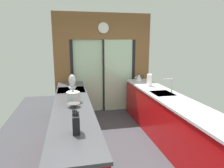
# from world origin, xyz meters

# --- Properties ---
(ground_plane) EXTENTS (5.04, 7.60, 0.02)m
(ground_plane) POSITION_xyz_m (0.00, 0.60, -0.01)
(ground_plane) COLOR #38383D
(back_wall_unit) EXTENTS (2.64, 0.12, 2.70)m
(back_wall_unit) POSITION_xyz_m (0.00, 2.40, 1.52)
(back_wall_unit) COLOR brown
(back_wall_unit) RESTS_ON ground_plane
(left_counter_run) EXTENTS (0.62, 3.80, 0.92)m
(left_counter_run) POSITION_xyz_m (-0.91, 0.13, 0.47)
(left_counter_run) COLOR #AD0C0F
(left_counter_run) RESTS_ON ground_plane
(right_counter_run) EXTENTS (0.62, 3.80, 0.92)m
(right_counter_run) POSITION_xyz_m (0.91, 0.30, 0.46)
(right_counter_run) COLOR #AD0C0F
(right_counter_run) RESTS_ON ground_plane
(sink_faucet) EXTENTS (0.19, 0.02, 0.30)m
(sink_faucet) POSITION_xyz_m (1.06, 0.55, 1.11)
(sink_faucet) COLOR #B7BABC
(sink_faucet) RESTS_ON right_counter_run
(oven_range) EXTENTS (0.60, 0.60, 0.92)m
(oven_range) POSITION_xyz_m (-0.91, 1.25, 0.46)
(oven_range) COLOR #B7BABC
(oven_range) RESTS_ON ground_plane
(mixing_bowl) EXTENTS (0.20, 0.20, 0.06)m
(mixing_bowl) POSITION_xyz_m (-0.89, 0.02, 0.95)
(mixing_bowl) COLOR #514C47
(mixing_bowl) RESTS_ON left_counter_run
(knife_block) EXTENTS (0.08, 0.14, 0.28)m
(knife_block) POSITION_xyz_m (-0.89, -0.96, 1.03)
(knife_block) COLOR black
(knife_block) RESTS_ON left_counter_run
(stand_mixer) EXTENTS (0.17, 0.27, 0.42)m
(stand_mixer) POSITION_xyz_m (-0.89, 0.71, 1.08)
(stand_mixer) COLOR #B7BABC
(stand_mixer) RESTS_ON left_counter_run
(stock_pot) EXTENTS (0.24, 0.24, 0.20)m
(stock_pot) POSITION_xyz_m (-0.89, 0.31, 1.01)
(stock_pot) COLOR #B7BABC
(stock_pot) RESTS_ON left_counter_run
(kettle) EXTENTS (0.27, 0.19, 0.20)m
(kettle) POSITION_xyz_m (0.89, 1.97, 1.01)
(kettle) COLOR #B7BABC
(kettle) RESTS_ON right_counter_run
(paper_towel_roll) EXTENTS (0.13, 0.13, 0.31)m
(paper_towel_roll) POSITION_xyz_m (0.89, 1.25, 1.06)
(paper_towel_roll) COLOR #B7BABC
(paper_towel_roll) RESTS_ON right_counter_run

